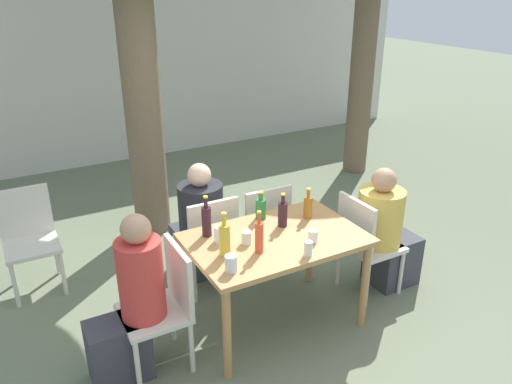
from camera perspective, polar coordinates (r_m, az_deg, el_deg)
The scene contains 22 objects.
ground_plane at distance 4.15m, azimuth 2.08°, elevation -14.58°, with size 30.00×30.00×0.00m, color #667056.
cafe_building_wall at distance 7.53m, azimuth -15.99°, elevation 13.74°, with size 10.00×0.08×2.80m.
dining_table_front at distance 3.77m, azimuth 2.23°, elevation -6.41°, with size 1.30×0.85×0.77m.
patio_chair_0 at distance 3.55m, azimuth -10.36°, elevation -12.12°, with size 0.44×0.44×0.90m.
patio_chair_1 at distance 4.32m, azimuth 12.29°, elevation -5.40°, with size 0.44×0.44×0.90m.
patio_chair_2 at distance 4.26m, azimuth -5.40°, elevation -5.37°, with size 0.44×0.44×0.90m.
patio_chair_3 at distance 4.46m, azimuth 0.70°, elevation -3.83°, with size 0.44×0.44×0.90m.
patio_chair_4 at distance 4.74m, azimuth -24.51°, elevation -4.41°, with size 0.44×0.44×0.90m.
person_seated_0 at distance 3.50m, azimuth -14.15°, elevation -12.82°, with size 0.55×0.30×1.20m.
person_seated_1 at distance 4.47m, azimuth 14.59°, elevation -4.66°, with size 0.59×0.39×1.13m.
person_seated_2 at distance 4.45m, azimuth -6.63°, elevation -4.04°, with size 0.39×0.59×1.14m.
wine_bottle_0 at distance 3.84m, azimuth 3.07°, elevation -2.46°, with size 0.07×0.07×0.27m.
soda_bottle_1 at distance 3.47m, azimuth 0.36°, elevation -5.10°, with size 0.06×0.06×0.32m.
amber_bottle_2 at distance 3.98m, azimuth 5.95°, elevation -1.67°, with size 0.07×0.07×0.26m.
oil_cruet_3 at distance 3.44m, azimuth -3.61°, elevation -5.36°, with size 0.08×0.08×0.33m.
green_bottle_4 at distance 3.96m, azimuth 0.55°, elevation -1.86°, with size 0.08×0.08×0.23m.
wine_bottle_5 at distance 3.70m, azimuth -5.68°, elevation -3.25°, with size 0.07×0.07×0.32m.
drinking_glass_0 at distance 3.61m, azimuth -1.11°, elevation -5.22°, with size 0.07×0.07×0.10m.
drinking_glass_1 at distance 3.29m, azimuth -2.87°, elevation -8.17°, with size 0.08×0.08×0.12m.
drinking_glass_2 at distance 3.65m, azimuth 6.53°, elevation -5.05°, with size 0.07×0.07×0.09m.
drinking_glass_3 at distance 3.64m, azimuth -4.17°, elevation -4.82°, with size 0.08×0.08×0.12m.
drinking_glass_4 at distance 3.48m, azimuth 5.98°, elevation -6.45°, with size 0.06×0.06×0.11m.
Camera 1 is at (-1.71, -2.79, 2.55)m, focal length 35.00 mm.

